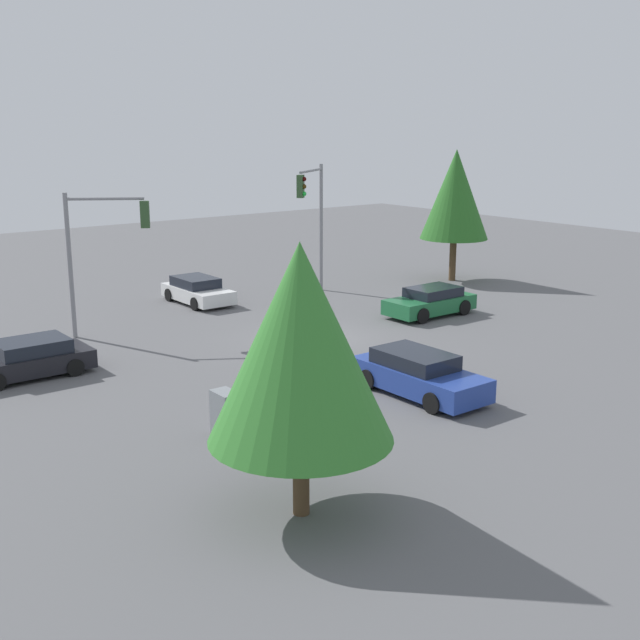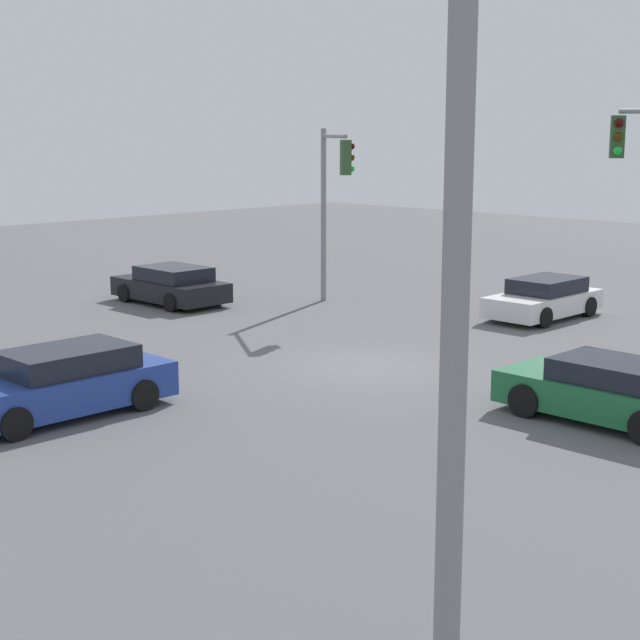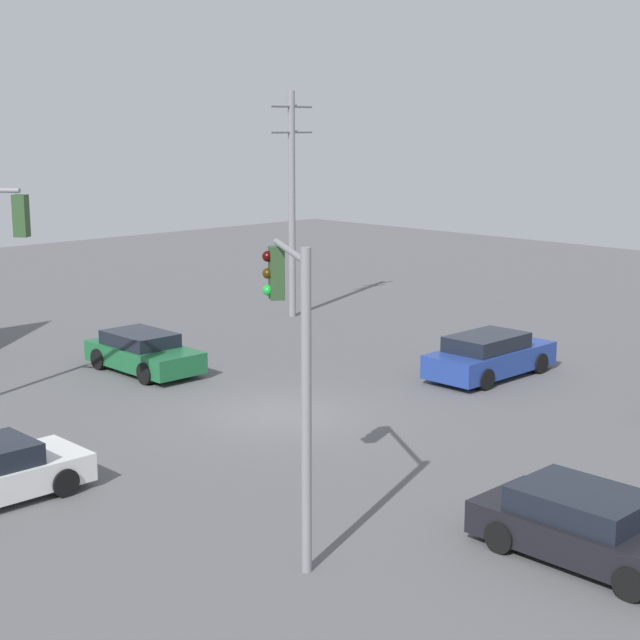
# 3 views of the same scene
# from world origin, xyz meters

# --- Properties ---
(ground_plane) EXTENTS (80.00, 80.00, 0.00)m
(ground_plane) POSITION_xyz_m (0.00, 0.00, 0.00)
(ground_plane) COLOR #5B5B5E
(sedan_green) EXTENTS (1.93, 4.23, 1.27)m
(sedan_green) POSITION_xyz_m (-0.07, -6.53, 0.63)
(sedan_green) COLOR #1E6638
(sedan_green) RESTS_ON ground_plane
(sedan_blue) EXTENTS (4.63, 1.96, 1.37)m
(sedan_blue) POSITION_xyz_m (-7.47, 1.55, 0.67)
(sedan_blue) COLOR #233D93
(sedan_blue) RESTS_ON ground_plane
(sedan_dark) EXTENTS (2.07, 4.20, 1.26)m
(sedan_dark) POSITION_xyz_m (2.00, 10.63, 0.61)
(sedan_dark) COLOR black
(sedan_dark) RESTS_ON ground_plane
(traffic_signal_cross) EXTENTS (1.91, 2.85, 5.77)m
(traffic_signal_cross) POSITION_xyz_m (5.36, 6.36, 3.93)
(traffic_signal_cross) COLOR gray
(traffic_signal_cross) RESTS_ON ground_plane
(utility_pole_tall) EXTENTS (2.20, 0.28, 9.07)m
(utility_pole_tall) POSITION_xyz_m (-9.76, -10.01, 4.82)
(utility_pole_tall) COLOR gray
(utility_pole_tall) RESTS_ON ground_plane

